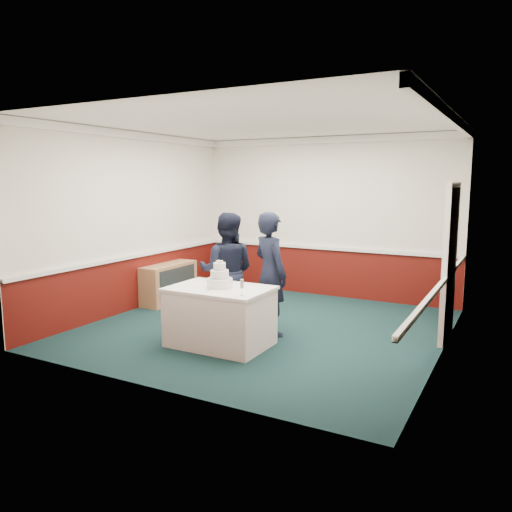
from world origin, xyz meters
The scene contains 9 objects.
ground centered at (0.00, 0.00, 0.00)m, with size 5.00×5.00×0.00m, color #142D31.
room_shell centered at (0.08, 0.61, 1.97)m, with size 5.00×5.00×3.00m.
sideboard centered at (-2.28, 0.63, 0.35)m, with size 0.41×1.20×0.70m.
cake_table centered at (-0.17, -0.97, 0.40)m, with size 1.32×0.92×0.79m.
wedding_cake centered at (-0.17, -0.97, 0.90)m, with size 0.35×0.35×0.36m.
cake_knife centered at (-0.20, -1.17, 0.79)m, with size 0.01×0.22×0.01m, color silver.
champagne_flute centered at (0.33, -1.25, 0.93)m, with size 0.05×0.05×0.21m.
person_man centered at (-0.48, -0.28, 0.87)m, with size 0.84×0.66×1.73m, color black.
person_woman centered at (0.20, -0.21, 0.88)m, with size 0.64×0.42×1.76m, color black.
Camera 1 is at (3.32, -6.42, 2.18)m, focal length 35.00 mm.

